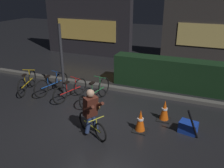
{
  "coord_description": "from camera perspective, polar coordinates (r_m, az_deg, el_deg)",
  "views": [
    {
      "loc": [
        2.59,
        -5.27,
        3.44
      ],
      "look_at": [
        0.2,
        0.6,
        0.9
      ],
      "focal_mm": 37.75,
      "sensor_mm": 36.0,
      "label": 1
    }
  ],
  "objects": [
    {
      "name": "traffic_cone_near",
      "position": [
        6.19,
        6.89,
        -8.87
      ],
      "size": [
        0.36,
        0.36,
        0.61
      ],
      "color": "black",
      "rests_on": "ground"
    },
    {
      "name": "parked_bike_center_right",
      "position": [
        7.67,
        -4.06,
        -1.92
      ],
      "size": [
        0.46,
        1.7,
        0.79
      ],
      "rotation": [
        0.0,
        0.0,
        1.43
      ],
      "color": "black",
      "rests_on": "ground"
    },
    {
      "name": "street_post",
      "position": [
        8.17,
        -12.06,
        5.58
      ],
      "size": [
        0.1,
        0.1,
        2.44
      ],
      "primitive_type": "cylinder",
      "color": "#2D2D33",
      "rests_on": "ground"
    },
    {
      "name": "storefront_left",
      "position": [
        13.35,
        -5.99,
        17.56
      ],
      "size": [
        5.0,
        0.54,
        4.96
      ],
      "color": "#262328",
      "rests_on": "ground"
    },
    {
      "name": "parked_bike_leftmost",
      "position": [
        9.01,
        -19.83,
        0.35
      ],
      "size": [
        0.58,
        1.53,
        0.74
      ],
      "rotation": [
        0.0,
        0.0,
        1.9
      ],
      "color": "black",
      "rests_on": "ground"
    },
    {
      "name": "storefront_right",
      "position": [
        12.54,
        24.4,
        13.98
      ],
      "size": [
        5.12,
        0.54,
        4.27
      ],
      "color": "#383330",
      "rests_on": "ground"
    },
    {
      "name": "blue_crate",
      "position": [
        6.47,
        17.96,
        -9.93
      ],
      "size": [
        0.49,
        0.4,
        0.3
      ],
      "primitive_type": "cube",
      "rotation": [
        0.0,
        0.0,
        -0.2
      ],
      "color": "#193DB7",
      "rests_on": "ground"
    },
    {
      "name": "sidewalk_curb",
      "position": [
        8.6,
        2.8,
        -1.33
      ],
      "size": [
        12.0,
        0.24,
        0.12
      ],
      "primitive_type": "cube",
      "color": "#56544F",
      "rests_on": "ground"
    },
    {
      "name": "hedge_row",
      "position": [
        8.88,
        15.87,
        2.13
      ],
      "size": [
        4.8,
        0.7,
        1.14
      ],
      "primitive_type": "cube",
      "color": "black",
      "rests_on": "ground"
    },
    {
      "name": "cyclist",
      "position": [
        5.89,
        -4.91,
        -6.78
      ],
      "size": [
        1.06,
        0.68,
        1.25
      ],
      "rotation": [
        0.0,
        0.0,
        -0.5
      ],
      "color": "black",
      "rests_on": "ground"
    },
    {
      "name": "closed_umbrella",
      "position": [
        6.12,
        19.0,
        -9.24
      ],
      "size": [
        0.35,
        0.24,
        0.8
      ],
      "primitive_type": "cylinder",
      "rotation": [
        0.0,
        0.4,
        3.68
      ],
      "color": "black",
      "rests_on": "ground"
    },
    {
      "name": "traffic_cone_far",
      "position": [
        6.79,
        12.6,
        -6.3
      ],
      "size": [
        0.36,
        0.36,
        0.61
      ],
      "color": "black",
      "rests_on": "ground"
    },
    {
      "name": "parked_bike_left_mid",
      "position": [
        8.62,
        -14.4,
        -0.01
      ],
      "size": [
        0.46,
        1.56,
        0.73
      ],
      "rotation": [
        0.0,
        0.0,
        1.37
      ],
      "color": "black",
      "rests_on": "ground"
    },
    {
      "name": "ground_plane",
      "position": [
        6.81,
        -3.51,
        -8.57
      ],
      "size": [
        40.0,
        40.0,
        0.0
      ],
      "primitive_type": "plane",
      "color": "black"
    },
    {
      "name": "parked_bike_center_left",
      "position": [
        7.99,
        -10.03,
        -1.5
      ],
      "size": [
        0.52,
        1.46,
        0.7
      ],
      "rotation": [
        0.0,
        0.0,
        1.3
      ],
      "color": "black",
      "rests_on": "ground"
    }
  ]
}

